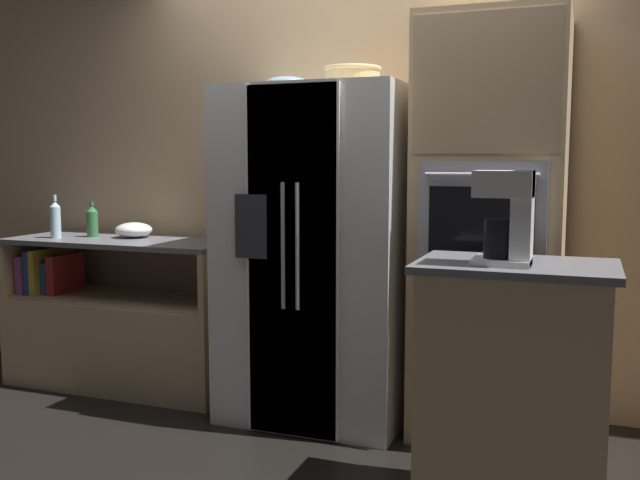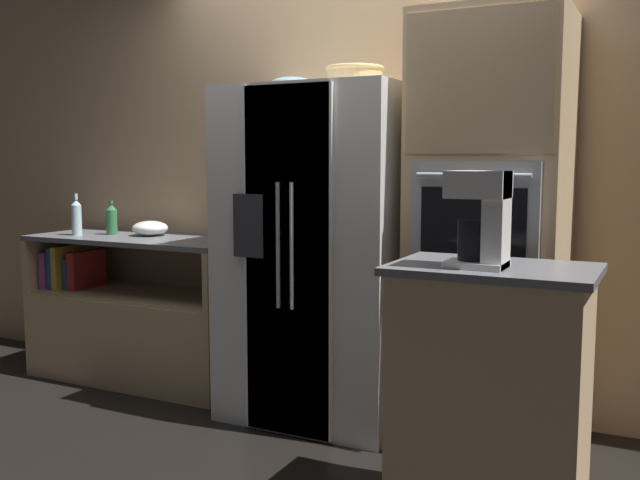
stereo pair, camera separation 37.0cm
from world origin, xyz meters
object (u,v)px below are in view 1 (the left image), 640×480
wicker_basket (352,76)px  bottle_tall (55,219)px  fruit_bowl (287,83)px  mixing_bowl (134,230)px  coffee_maker (510,213)px  wall_oven (490,229)px  refrigerator (319,254)px  bottle_short (92,221)px

wicker_basket → bottle_tall: (-1.87, -0.13, -0.80)m
fruit_bowl → bottle_tall: bearing=-174.9°
mixing_bowl → coffee_maker: 2.55m
mixing_bowl → coffee_maker: size_ratio=0.64×
wall_oven → fruit_bowl: (-1.11, 0.03, 0.76)m
wall_oven → bottle_tall: wall_oven is taller
refrigerator → bottle_tall: (-1.71, -0.04, 0.14)m
bottle_short → coffee_maker: 2.78m
bottle_tall → coffee_maker: (2.78, -0.79, 0.17)m
wicker_basket → coffee_maker: bearing=-45.1°
wall_oven → wicker_basket: wall_oven is taller
fruit_bowl → mixing_bowl: 1.35m
bottle_tall → coffee_maker: bearing=-15.9°
wall_oven → mixing_bowl: bearing=177.7°
bottle_short → coffee_maker: size_ratio=0.62×
refrigerator → bottle_short: (-1.54, 0.09, 0.12)m
wall_oven → bottle_short: 2.43m
fruit_bowl → mixing_bowl: bearing=177.1°
wall_oven → coffee_maker: size_ratio=5.92×
wicker_basket → bottle_tall: bearing=-176.1°
wicker_basket → bottle_short: (-1.70, 0.00, -0.81)m
fruit_bowl → wall_oven: bearing=-1.7°
wicker_basket → fruit_bowl: (-0.38, 0.00, -0.02)m
bottle_short → coffee_maker: coffee_maker is taller
wall_oven → fruit_bowl: size_ratio=8.80×
refrigerator → coffee_maker: refrigerator is taller
wall_oven → bottle_tall: size_ratio=7.83×
refrigerator → mixing_bowl: (-1.28, 0.15, 0.07)m
bottle_short → mixing_bowl: bearing=11.3°
wicker_basket → coffee_maker: size_ratio=0.87×
wall_oven → fruit_bowl: wall_oven is taller
wicker_basket → mixing_bowl: (-1.43, 0.06, -0.86)m
fruit_bowl → bottle_short: (-1.32, -0.00, -0.79)m
refrigerator → wall_oven: (0.89, 0.06, 0.16)m
wall_oven → fruit_bowl: bearing=178.3°
mixing_bowl → coffee_maker: bearing=-22.6°
wall_oven → wicker_basket: (-0.73, 0.03, 0.78)m
refrigerator → bottle_short: refrigerator is taller
refrigerator → bottle_short: size_ratio=8.10×
wicker_basket → refrigerator: bearing=-150.2°
refrigerator → fruit_bowl: fruit_bowl is taller
bottle_tall → wicker_basket: bearing=3.9°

